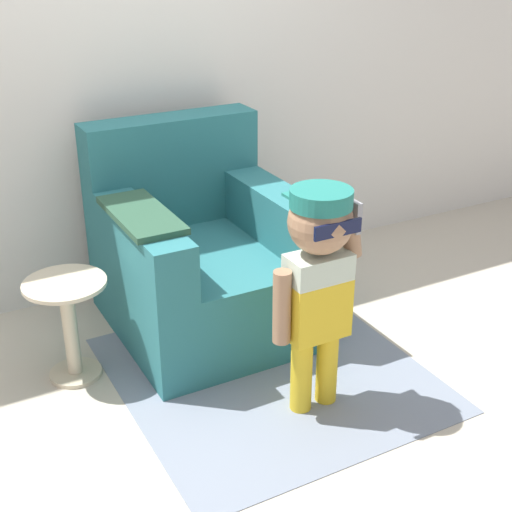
{
  "coord_description": "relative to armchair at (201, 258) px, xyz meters",
  "views": [
    {
      "loc": [
        -1.21,
        -2.97,
        1.93
      ],
      "look_at": [
        0.18,
        -0.4,
        0.56
      ],
      "focal_mm": 50.0,
      "sensor_mm": 36.0,
      "label": 1
    }
  ],
  "objects": [
    {
      "name": "rug",
      "position": [
        0.06,
        -0.61,
        -0.36
      ],
      "size": [
        1.35,
        1.41,
        0.01
      ],
      "color": "gray",
      "rests_on": "ground_plane"
    },
    {
      "name": "side_table",
      "position": [
        -0.74,
        -0.18,
        -0.07
      ],
      "size": [
        0.37,
        0.37,
        0.49
      ],
      "color": "beige",
      "rests_on": "ground_plane"
    },
    {
      "name": "person_child",
      "position": [
        0.11,
        -0.9,
        0.3
      ],
      "size": [
        0.41,
        0.31,
        1.0
      ],
      "color": "gold",
      "rests_on": "ground_plane"
    },
    {
      "name": "ground_plane",
      "position": [
        -0.12,
        -0.08,
        -0.37
      ],
      "size": [
        10.0,
        10.0,
        0.0
      ],
      "primitive_type": "plane",
      "color": "#BCB29E"
    },
    {
      "name": "armchair",
      "position": [
        0.0,
        0.0,
        0.0
      ],
      "size": [
        0.95,
        1.05,
        1.02
      ],
      "color": "#286B70",
      "rests_on": "ground_plane"
    },
    {
      "name": "wall_back",
      "position": [
        -0.12,
        0.61,
        0.93
      ],
      "size": [
        10.0,
        0.05,
        2.6
      ],
      "color": "silver",
      "rests_on": "ground_plane"
    }
  ]
}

